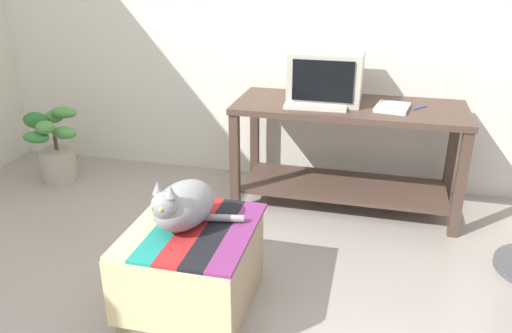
{
  "coord_description": "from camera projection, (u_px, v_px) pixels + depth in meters",
  "views": [
    {
      "loc": [
        0.68,
        -1.7,
        1.64
      ],
      "look_at": [
        0.05,
        0.85,
        0.55
      ],
      "focal_mm": 35.5,
      "sensor_mm": 36.0,
      "label": 1
    }
  ],
  "objects": [
    {
      "name": "desk",
      "position": [
        347.0,
        138.0,
        3.44
      ],
      "size": [
        1.52,
        0.63,
        0.74
      ],
      "rotation": [
        0.0,
        0.0,
        -0.01
      ],
      "color": "#4C382D",
      "rests_on": "ground_plane"
    },
    {
      "name": "back_wall",
      "position": [
        289.0,
        8.0,
        3.64
      ],
      "size": [
        8.0,
        0.1,
        2.6
      ],
      "primitive_type": "cube",
      "color": "silver",
      "rests_on": "ground_plane"
    },
    {
      "name": "book",
      "position": [
        392.0,
        107.0,
        3.24
      ],
      "size": [
        0.24,
        0.27,
        0.02
      ],
      "primitive_type": "cube",
      "rotation": [
        0.0,
        0.0,
        -0.17
      ],
      "color": "white",
      "rests_on": "desk"
    },
    {
      "name": "cat",
      "position": [
        183.0,
        205.0,
        2.38
      ],
      "size": [
        0.43,
        0.42,
        0.28
      ],
      "rotation": [
        0.0,
        0.0,
        -0.26
      ],
      "color": "gray",
      "rests_on": "ottoman_with_blanket"
    },
    {
      "name": "pen",
      "position": [
        420.0,
        108.0,
        3.26
      ],
      "size": [
        0.1,
        0.11,
        0.01
      ],
      "primitive_type": "cylinder",
      "rotation": [
        0.0,
        1.57,
        0.87
      ],
      "color": "#2351B2",
      "rests_on": "desk"
    },
    {
      "name": "potted_plant",
      "position": [
        55.0,
        148.0,
        3.91
      ],
      "size": [
        0.46,
        0.4,
        0.58
      ],
      "color": "#B7A893",
      "rests_on": "ground_plane"
    },
    {
      "name": "tv_monitor",
      "position": [
        326.0,
        77.0,
        3.37
      ],
      "size": [
        0.48,
        0.4,
        0.34
      ],
      "rotation": [
        0.0,
        0.0,
        -0.01
      ],
      "color": "#BCB7A8",
      "rests_on": "desk"
    },
    {
      "name": "ottoman_with_blanket",
      "position": [
        194.0,
        267.0,
        2.5
      ],
      "size": [
        0.59,
        0.69,
        0.44
      ],
      "color": "tan",
      "rests_on": "ground_plane"
    },
    {
      "name": "keyboard",
      "position": [
        316.0,
        106.0,
        3.26
      ],
      "size": [
        0.41,
        0.17,
        0.02
      ],
      "primitive_type": "cube",
      "rotation": [
        0.0,
        0.0,
        0.04
      ],
      "color": "beige",
      "rests_on": "desk"
    }
  ]
}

